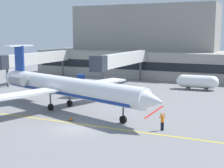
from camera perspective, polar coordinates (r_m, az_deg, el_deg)
ground at (r=37.04m, az=-6.47°, el=-7.72°), size 120.00×120.00×0.11m
terminal_building at (r=82.88m, az=7.75°, el=6.05°), size 65.18×16.15×17.26m
jet_bridge_west at (r=63.68m, az=1.60°, el=4.15°), size 2.40×22.48×6.70m
jet_bridge_east at (r=73.78m, az=-13.21°, el=4.20°), size 2.40×23.46×6.24m
regional_jet at (r=45.86m, az=-8.25°, el=-0.38°), size 31.17×24.03×8.52m
baggage_tug at (r=59.58m, az=-9.45°, el=-0.57°), size 2.88×3.70×1.92m
pushback_tractor at (r=69.02m, az=-5.89°, el=0.77°), size 3.88×3.53×1.93m
belt_loader at (r=69.25m, az=-10.79°, el=0.70°), size 4.32×2.68×1.94m
fuel_tank at (r=63.56m, az=14.38°, el=0.41°), size 7.69×2.68×2.69m
marshaller at (r=36.33m, az=8.60°, el=-6.35°), size 0.64×0.66×1.98m
safety_cone_alpha at (r=40.54m, az=-6.97°, el=-5.84°), size 0.47×0.47×0.55m
safety_cone_bravo at (r=48.17m, az=5.30°, el=-3.47°), size 0.47×0.47×0.55m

